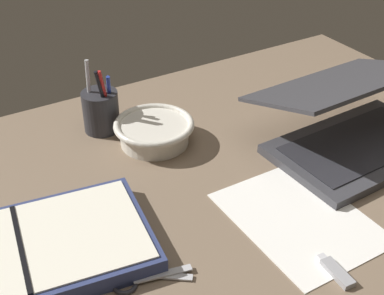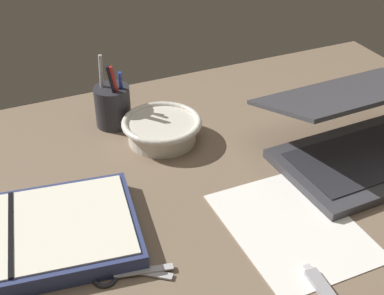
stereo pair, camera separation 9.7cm
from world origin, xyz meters
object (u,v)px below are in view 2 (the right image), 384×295
bowl (162,129)px  scissors (115,272)px  laptop (364,135)px  pen_cup (113,105)px  planner (13,239)px

bowl → scissors: bearing=-122.3°
bowl → laptop: bearing=-32.5°
bowl → pen_cup: pen_cup is taller
laptop → planner: bearing=176.6°
pen_cup → planner: pen_cup is taller
pen_cup → scissors: pen_cup is taller
laptop → planner: laptop is taller
laptop → scissors: laptop is taller
pen_cup → planner: (-25.96, -30.16, -3.02)cm
pen_cup → scissors: 44.25cm
bowl → pen_cup: 12.75cm
pen_cup → planner: bearing=-130.7°
bowl → scissors: size_ratio=1.36×
scissors → bowl: bearing=82.4°
pen_cup → scissors: bearing=-107.0°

